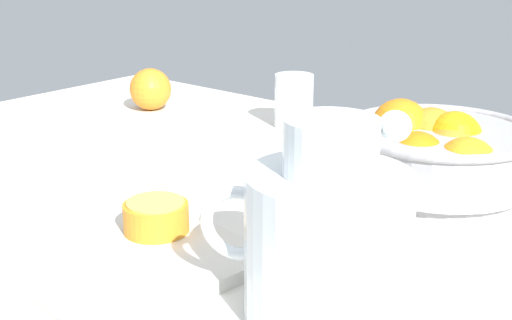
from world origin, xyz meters
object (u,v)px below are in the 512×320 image
at_px(loose_orange_0, 150,89).
at_px(cutting_board, 106,246).
at_px(juice_pitcher, 326,248).
at_px(orange_half_0, 156,217).
at_px(fruit_bowl, 435,151).
at_px(second_glass, 294,105).

bearing_deg(loose_orange_0, cutting_board, -46.18).
bearing_deg(juice_pitcher, loose_orange_0, 149.46).
distance_m(juice_pitcher, orange_half_0, 0.23).
relative_size(juice_pitcher, cutting_board, 0.62).
bearing_deg(fruit_bowl, loose_orange_0, 176.01).
xyz_separation_m(juice_pitcher, cutting_board, (-0.26, -0.05, -0.06)).
relative_size(fruit_bowl, loose_orange_0, 3.20).
distance_m(juice_pitcher, cutting_board, 0.27).
bearing_deg(fruit_bowl, cutting_board, -113.82).
bearing_deg(juice_pitcher, fruit_bowl, 101.58).
relative_size(second_glass, cutting_board, 0.30).
distance_m(second_glass, orange_half_0, 0.52).
distance_m(fruit_bowl, orange_half_0, 0.39).
bearing_deg(loose_orange_0, orange_half_0, -41.13).
height_order(cutting_board, orange_half_0, orange_half_0).
bearing_deg(orange_half_0, juice_pitcher, -1.25).
bearing_deg(fruit_bowl, orange_half_0, -113.33).
bearing_deg(juice_pitcher, orange_half_0, 178.75).
relative_size(cutting_board, loose_orange_0, 3.84).
distance_m(juice_pitcher, loose_orange_0, 0.81).
distance_m(second_glass, cutting_board, 0.56).
bearing_deg(cutting_board, loose_orange_0, 133.82).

